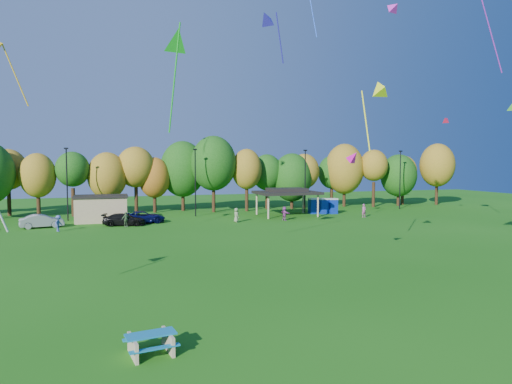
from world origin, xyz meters
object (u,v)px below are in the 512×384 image
object	(u,v)px
car_c	(143,217)
picnic_table	(151,342)
porta_potties	(323,206)
car_d	(124,220)
car_b	(42,221)

from	to	relation	value
car_c	picnic_table	bearing A→B (deg)	171.92
porta_potties	picnic_table	world-z (taller)	porta_potties
porta_potties	picnic_table	bearing A→B (deg)	-123.28
picnic_table	car_d	xyz separation A→B (m)	(-0.15, 36.97, 0.23)
picnic_table	car_b	world-z (taller)	car_b
porta_potties	car_d	size ratio (longest dim) A/B	0.78
car_c	car_d	bearing A→B (deg)	119.74
car_d	car_c	bearing A→B (deg)	-42.37
car_b	car_c	bearing A→B (deg)	-98.17
picnic_table	car_b	size ratio (longest dim) A/B	0.46
car_c	car_d	world-z (taller)	car_c
porta_potties	car_d	world-z (taller)	porta_potties
porta_potties	car_b	xyz separation A→B (m)	(-36.04, -3.41, -0.34)
car_b	car_d	distance (m)	8.85
picnic_table	car_d	distance (m)	36.97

